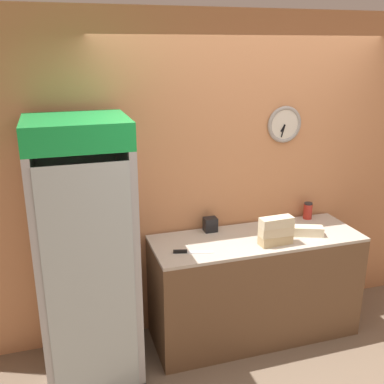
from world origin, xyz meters
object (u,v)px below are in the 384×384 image
at_px(sandwich_stack_middle, 276,231).
at_px(sandwich_stack_top, 277,222).
at_px(napkin_dispenser, 210,224).
at_px(chefs_knife, 188,252).
at_px(sandwich_flat_left, 307,231).
at_px(condiment_jar, 308,211).
at_px(beverage_cooler, 84,240).
at_px(sandwich_stack_bottom, 275,240).

bearing_deg(sandwich_stack_middle, sandwich_stack_top, 0.00).
bearing_deg(sandwich_stack_middle, napkin_dispenser, 135.29).
bearing_deg(chefs_knife, sandwich_flat_left, 1.18).
relative_size(chefs_knife, condiment_jar, 2.04).
xyz_separation_m(beverage_cooler, sandwich_stack_middle, (1.46, -0.17, -0.05)).
relative_size(sandwich_stack_middle, chefs_knife, 0.87).
bearing_deg(beverage_cooler, chefs_knife, -8.16).
height_order(sandwich_stack_middle, napkin_dispenser, sandwich_stack_middle).
xyz_separation_m(sandwich_stack_middle, napkin_dispenser, (-0.41, 0.40, -0.05)).
xyz_separation_m(beverage_cooler, sandwich_stack_top, (1.46, -0.17, 0.03)).
distance_m(sandwich_stack_bottom, sandwich_stack_middle, 0.08).
distance_m(beverage_cooler, condiment_jar, 2.02).
bearing_deg(sandwich_stack_top, condiment_jar, 37.51).
bearing_deg(sandwich_flat_left, sandwich_stack_bottom, -166.57).
bearing_deg(condiment_jar, sandwich_stack_bottom, -142.49).
height_order(beverage_cooler, napkin_dispenser, beverage_cooler).
xyz_separation_m(beverage_cooler, condiment_jar, (2.00, 0.25, -0.08)).
bearing_deg(condiment_jar, napkin_dispenser, -179.32).
relative_size(sandwich_stack_middle, napkin_dispenser, 2.24).
distance_m(beverage_cooler, chefs_knife, 0.78).
distance_m(sandwich_stack_bottom, condiment_jar, 0.68).
xyz_separation_m(beverage_cooler, sandwich_stack_bottom, (1.46, -0.17, -0.12)).
xyz_separation_m(sandwich_stack_bottom, chefs_knife, (-0.71, 0.06, -0.03)).
distance_m(sandwich_stack_middle, condiment_jar, 0.68).
relative_size(beverage_cooler, sandwich_stack_middle, 7.36).
distance_m(sandwich_flat_left, napkin_dispenser, 0.81).
bearing_deg(sandwich_stack_bottom, sandwich_stack_top, 0.00).
xyz_separation_m(sandwich_stack_bottom, sandwich_stack_middle, (0.00, 0.00, 0.08)).
xyz_separation_m(sandwich_stack_middle, chefs_knife, (-0.71, 0.06, -0.11)).
height_order(sandwich_stack_bottom, condiment_jar, condiment_jar).
xyz_separation_m(condiment_jar, napkin_dispenser, (-0.94, -0.01, -0.01)).
distance_m(sandwich_stack_middle, sandwich_stack_top, 0.08).
height_order(sandwich_stack_bottom, sandwich_stack_middle, sandwich_stack_middle).
bearing_deg(sandwich_stack_top, sandwich_stack_bottom, 0.00).
height_order(sandwich_stack_top, chefs_knife, sandwich_stack_top).
relative_size(sandwich_stack_bottom, chefs_knife, 0.89).
bearing_deg(sandwich_flat_left, chefs_knife, -178.82).
relative_size(beverage_cooler, chefs_knife, 6.39).
relative_size(beverage_cooler, sandwich_flat_left, 7.15).
relative_size(sandwich_stack_top, condiment_jar, 1.79).
bearing_deg(beverage_cooler, sandwich_stack_middle, -6.48).
bearing_deg(sandwich_stack_top, sandwich_flat_left, 13.43).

